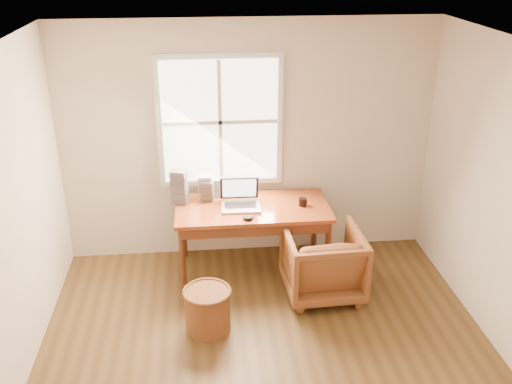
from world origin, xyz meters
The scene contains 11 objects.
room_shell centered at (-0.02, 0.16, 1.32)m, with size 4.04×4.54×2.64m.
desk centered at (0.00, 1.80, 0.73)m, with size 1.60×0.80×0.04m, color brown.
armchair centered at (0.65, 1.27, 0.35)m, with size 0.75×0.77×0.70m, color brown.
wicker_stool centered at (-0.51, 0.78, 0.21)m, with size 0.41×0.41×0.41m, color brown.
laptop centered at (-0.13, 1.76, 0.91)m, with size 0.42×0.45×0.32m, color #B0B4B8, non-canonical shape.
mouse centered at (-0.07, 1.49, 0.77)m, with size 0.11×0.06×0.04m, color black.
coffee_mug centered at (0.52, 1.76, 0.79)m, with size 0.08×0.08×0.09m, color black.
cd_stack_a centered at (-0.48, 2.02, 0.88)m, with size 0.14×0.12×0.27m, color silver.
cd_stack_b centered at (-0.46, 2.01, 0.86)m, with size 0.14×0.12×0.21m, color #252429.
cd_stack_c centered at (-0.75, 1.98, 0.93)m, with size 0.16×0.14×0.36m, color gray.
cd_stack_d centered at (-0.36, 2.12, 0.85)m, with size 0.16×0.14×0.20m, color silver.
Camera 1 is at (-0.51, -3.53, 3.31)m, focal length 40.00 mm.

